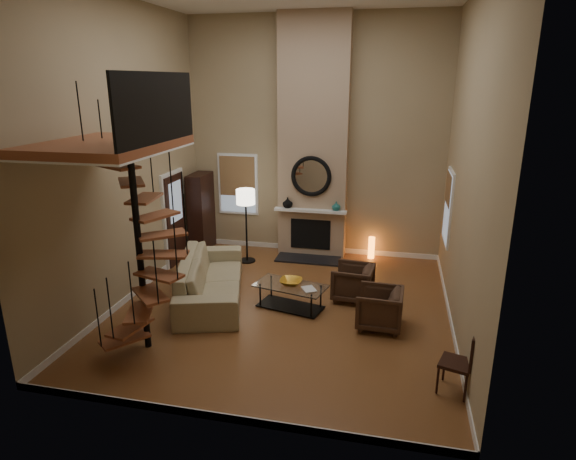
% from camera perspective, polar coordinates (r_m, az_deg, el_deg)
% --- Properties ---
extents(ground, '(6.00, 6.50, 0.01)m').
position_cam_1_polar(ground, '(9.19, -0.55, -9.13)').
color(ground, '#935C2F').
rests_on(ground, ground).
extents(back_wall, '(6.00, 0.02, 5.50)m').
position_cam_1_polar(back_wall, '(11.50, 3.15, 10.60)').
color(back_wall, tan).
rests_on(back_wall, ground).
extents(front_wall, '(6.00, 0.02, 5.50)m').
position_cam_1_polar(front_wall, '(5.29, -8.65, 2.51)').
color(front_wall, tan).
rests_on(front_wall, ground).
extents(left_wall, '(0.02, 6.50, 5.50)m').
position_cam_1_polar(left_wall, '(9.48, -18.75, 8.30)').
color(left_wall, tan).
rests_on(left_wall, ground).
extents(right_wall, '(0.02, 6.50, 5.50)m').
position_cam_1_polar(right_wall, '(8.20, 20.42, 6.86)').
color(right_wall, tan).
rests_on(right_wall, ground).
extents(baseboard_back, '(6.00, 0.02, 0.12)m').
position_cam_1_polar(baseboard_back, '(12.10, 2.93, -2.16)').
color(baseboard_back, white).
rests_on(baseboard_back, ground).
extents(baseboard_front, '(6.00, 0.02, 0.12)m').
position_cam_1_polar(baseboard_front, '(6.52, -7.48, -20.98)').
color(baseboard_front, white).
rests_on(baseboard_front, ground).
extents(baseboard_left, '(0.02, 6.50, 0.12)m').
position_cam_1_polar(baseboard_left, '(10.20, -17.25, -6.77)').
color(baseboard_left, white).
rests_on(baseboard_left, ground).
extents(baseboard_right, '(0.02, 6.50, 0.12)m').
position_cam_1_polar(baseboard_right, '(9.04, 18.56, -10.13)').
color(baseboard_right, white).
rests_on(baseboard_right, ground).
extents(chimney_breast, '(1.60, 0.38, 5.50)m').
position_cam_1_polar(chimney_breast, '(11.31, 2.99, 10.49)').
color(chimney_breast, tan).
rests_on(chimney_breast, ground).
extents(hearth, '(1.50, 0.60, 0.04)m').
position_cam_1_polar(hearth, '(11.49, 2.36, -3.44)').
color(hearth, black).
rests_on(hearth, ground).
extents(firebox, '(0.95, 0.02, 0.72)m').
position_cam_1_polar(firebox, '(11.59, 2.65, -0.49)').
color(firebox, black).
rests_on(firebox, chimney_breast).
extents(mantel, '(1.70, 0.18, 0.06)m').
position_cam_1_polar(mantel, '(11.34, 2.62, 2.28)').
color(mantel, white).
rests_on(mantel, chimney_breast).
extents(mirror_frame, '(0.94, 0.10, 0.94)m').
position_cam_1_polar(mirror_frame, '(11.22, 2.73, 6.30)').
color(mirror_frame, black).
rests_on(mirror_frame, chimney_breast).
extents(mirror_disc, '(0.80, 0.01, 0.80)m').
position_cam_1_polar(mirror_disc, '(11.23, 2.74, 6.31)').
color(mirror_disc, white).
rests_on(mirror_disc, chimney_breast).
extents(vase_left, '(0.24, 0.24, 0.25)m').
position_cam_1_polar(vase_left, '(11.45, -0.05, 3.23)').
color(vase_left, black).
rests_on(vase_left, mantel).
extents(vase_right, '(0.20, 0.20, 0.21)m').
position_cam_1_polar(vase_right, '(11.26, 5.68, 2.81)').
color(vase_right, '#1A5C59').
rests_on(vase_right, mantel).
extents(window_back, '(1.02, 0.06, 1.52)m').
position_cam_1_polar(window_back, '(12.11, -5.90, 5.46)').
color(window_back, white).
rests_on(window_back, back_wall).
extents(window_right, '(0.06, 1.02, 1.52)m').
position_cam_1_polar(window_right, '(10.37, 18.29, 2.70)').
color(window_right, white).
rests_on(window_right, right_wall).
extents(entry_door, '(0.10, 1.05, 2.16)m').
position_cam_1_polar(entry_door, '(11.35, -13.13, 1.32)').
color(entry_door, white).
rests_on(entry_door, ground).
extents(loft, '(1.70, 2.20, 1.09)m').
position_cam_1_polar(loft, '(7.40, -19.84, 9.71)').
color(loft, '#9B5433').
rests_on(loft, left_wall).
extents(spiral_stair, '(1.47, 1.47, 4.06)m').
position_cam_1_polar(spiral_stair, '(7.58, -17.01, -1.17)').
color(spiral_stair, black).
rests_on(spiral_stair, ground).
extents(hutch, '(0.40, 0.85, 1.90)m').
position_cam_1_polar(hutch, '(12.20, -10.14, 2.12)').
color(hutch, black).
rests_on(hutch, ground).
extents(sofa, '(1.91, 3.09, 0.84)m').
position_cam_1_polar(sofa, '(9.59, -9.10, -5.57)').
color(sofa, tan).
rests_on(sofa, ground).
extents(armchair_near, '(0.82, 0.80, 0.69)m').
position_cam_1_polar(armchair_near, '(9.44, 8.03, -6.15)').
color(armchair_near, '#422B1E').
rests_on(armchair_near, ground).
extents(armchair_far, '(0.80, 0.77, 0.69)m').
position_cam_1_polar(armchair_far, '(8.51, 11.15, -9.04)').
color(armchair_far, '#422B1E').
rests_on(armchair_far, ground).
extents(coffee_table, '(1.42, 0.94, 0.48)m').
position_cam_1_polar(coffee_table, '(9.07, 0.28, -7.46)').
color(coffee_table, silver).
rests_on(coffee_table, ground).
extents(bowl, '(0.42, 0.42, 0.10)m').
position_cam_1_polar(bowl, '(9.03, 0.35, -6.10)').
color(bowl, gold).
rests_on(bowl, coffee_table).
extents(book, '(0.34, 0.36, 0.03)m').
position_cam_1_polar(book, '(8.81, 2.32, -7.00)').
color(book, gray).
rests_on(book, coffee_table).
extents(floor_lamp, '(0.43, 0.43, 1.74)m').
position_cam_1_polar(floor_lamp, '(11.03, -4.98, 3.22)').
color(floor_lamp, black).
rests_on(floor_lamp, ground).
extents(accent_lamp, '(0.15, 0.15, 0.54)m').
position_cam_1_polar(accent_lamp, '(11.70, 9.76, -2.10)').
color(accent_lamp, orange).
rests_on(accent_lamp, ground).
extents(side_chair, '(0.53, 0.51, 0.92)m').
position_cam_1_polar(side_chair, '(7.06, 19.89, -14.10)').
color(side_chair, black).
rests_on(side_chair, ground).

